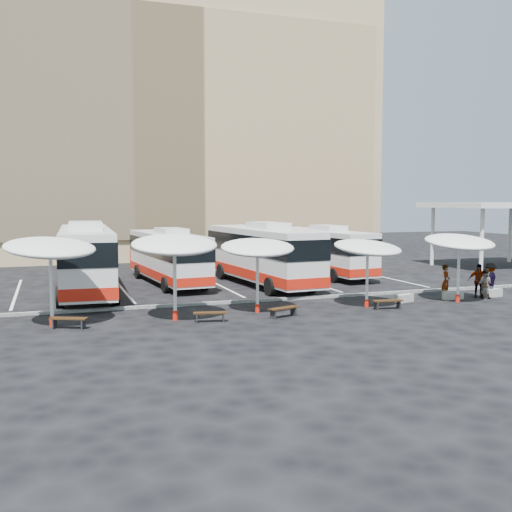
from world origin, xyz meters
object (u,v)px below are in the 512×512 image
object	(u,v)px
conc_bench_1	(453,295)
passenger_2	(478,281)
bus_1	(168,255)
bus_3	(321,250)
conc_bench_2	(492,293)
sunshade_2	(257,248)
sunshade_0	(50,248)
bus_2	(261,253)
sunshade_1	(174,245)
wood_bench_2	(283,310)
wood_bench_1	(210,314)
sunshade_3	(368,248)
sunshade_4	(459,242)
passenger_3	(490,280)
bus_0	(86,257)
passenger_0	(446,281)
passenger_1	(485,284)
conc_bench_0	(404,298)
wood_bench_3	(388,302)
wood_bench_0	(69,320)

from	to	relation	value
conc_bench_1	passenger_2	size ratio (longest dim) A/B	0.61
bus_1	bus_3	size ratio (longest dim) A/B	1.00
conc_bench_2	sunshade_2	bearing A→B (deg)	-179.38
bus_3	sunshade_0	distance (m)	22.20
bus_2	conc_bench_2	size ratio (longest dim) A/B	10.97
sunshade_1	wood_bench_2	xyz separation A→B (m)	(4.83, -0.97, -3.02)
wood_bench_1	bus_3	bearing A→B (deg)	49.10
passenger_2	wood_bench_1	bearing A→B (deg)	-133.55
sunshade_3	conc_bench_1	world-z (taller)	sunshade_3
bus_3	sunshade_4	bearing A→B (deg)	-86.19
passenger_2	passenger_3	xyz separation A→B (m)	(0.83, 0.08, 0.01)
bus_0	wood_bench_2	size ratio (longest dim) A/B	8.52
sunshade_3	passenger_0	size ratio (longest dim) A/B	2.17
sunshade_2	passenger_1	bearing A→B (deg)	-0.40
bus_1	bus_3	bearing A→B (deg)	-0.94
bus_3	passenger_2	size ratio (longest dim) A/B	6.19
bus_2	wood_bench_2	distance (m)	10.81
wood_bench_1	sunshade_2	bearing A→B (deg)	28.51
bus_3	conc_bench_0	world-z (taller)	bus_3
sunshade_1	conc_bench_0	distance (m)	12.82
wood_bench_2	passenger_2	world-z (taller)	passenger_2
wood_bench_2	conc_bench_2	distance (m)	13.30
conc_bench_1	passenger_3	distance (m)	2.63
bus_2	wood_bench_3	distance (m)	10.72
bus_0	wood_bench_0	world-z (taller)	bus_0
conc_bench_2	passenger_3	size ratio (longest dim) A/B	0.62
sunshade_1	conc_bench_0	bearing A→B (deg)	3.69
passenger_1	passenger_2	distance (m)	0.39
bus_3	passenger_2	world-z (taller)	bus_3
sunshade_4	conc_bench_2	bearing A→B (deg)	15.76
passenger_3	wood_bench_0	bearing A→B (deg)	-28.07
sunshade_1	wood_bench_3	bearing A→B (deg)	-4.11
bus_2	bus_0	bearing A→B (deg)	175.84
wood_bench_0	wood_bench_2	world-z (taller)	wood_bench_0
sunshade_2	passenger_3	size ratio (longest dim) A/B	2.16
wood_bench_3	sunshade_1	bearing A→B (deg)	175.89
conc_bench_2	sunshade_1	bearing A→B (deg)	-177.77
sunshade_2	passenger_1	world-z (taller)	sunshade_2
bus_2	wood_bench_1	world-z (taller)	bus_2
conc_bench_2	passenger_0	world-z (taller)	passenger_0
sunshade_1	sunshade_2	bearing A→B (deg)	7.65
wood_bench_1	conc_bench_0	bearing A→B (deg)	8.93
wood_bench_3	passenger_3	bearing A→B (deg)	12.04
bus_0	passenger_2	xyz separation A→B (m)	(20.39, -8.53, -1.20)
bus_3	conc_bench_1	world-z (taller)	bus_3
sunshade_2	conc_bench_1	xyz separation A→B (m)	(11.32, 0.18, -2.89)
wood_bench_1	sunshade_4	bearing A→B (deg)	3.33
passenger_1	bus_1	bearing A→B (deg)	11.67
sunshade_0	conc_bench_1	size ratio (longest dim) A/B	4.32
bus_1	sunshade_4	xyz separation A→B (m)	(13.12, -12.08, 1.31)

